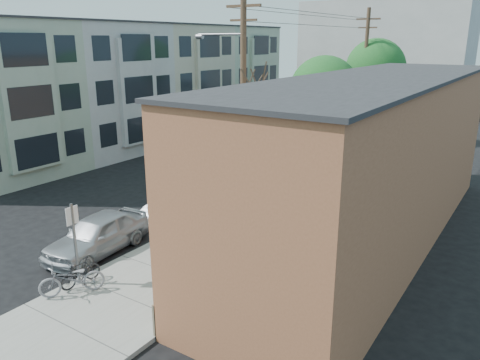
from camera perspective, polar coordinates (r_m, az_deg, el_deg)
The scene contains 27 objects.
ground at distance 20.93m, azimuth -13.89°, elevation -5.99°, with size 120.00×120.00×0.00m, color black.
sidewalk at distance 27.14m, azimuth 9.76°, elevation -0.28°, with size 4.50×58.00×0.15m, color gray.
cafe_building at distance 19.27m, azimuth 15.85°, elevation 2.24°, with size 6.60×20.20×6.61m.
apartment_row at distance 37.78m, azimuth -11.21°, elevation 11.27°, with size 6.30×32.00×9.00m.
end_cap_building at distance 57.34m, azimuth 17.17°, elevation 14.15°, with size 18.00×8.00×12.00m, color #AFADA9.
sign_post at distance 16.10m, azimuth -19.54°, elevation -6.49°, with size 0.07×0.45×2.80m.
parking_meter_near at distance 19.55m, azimuth -8.04°, elevation -4.19°, with size 0.14×0.14×1.24m.
parking_meter_far at distance 25.37m, azimuth 3.18°, elevation 0.87°, with size 0.14×0.14×1.24m.
utility_pole_near at distance 22.26m, azimuth 0.27°, elevation 10.29°, with size 3.57×0.28×10.00m.
utility_pole_far at distance 37.45m, azimuth 14.89°, elevation 12.29°, with size 1.80×0.28×10.00m.
tree_bare at distance 22.70m, azimuth 1.44°, elevation 3.46°, with size 0.24×0.24×5.10m.
tree_leafy_mid at distance 29.70m, azimuth 10.21°, elevation 10.60°, with size 4.31×4.31×6.87m.
tree_leafy_far at distance 38.73m, azimuth 16.17°, elevation 12.89°, with size 4.60×4.60×7.88m.
patio_chair_a at distance 15.64m, azimuth -3.06°, elevation -11.23°, with size 0.50×0.50×0.88m, color #14481F, non-canonical shape.
patio_chair_b at distance 14.87m, azimuth -5.66°, elevation -12.87°, with size 0.50×0.50×0.88m, color #14481F, non-canonical shape.
patron_grey at distance 17.31m, azimuth 0.13°, elevation -7.01°, with size 0.58×0.38×1.59m, color gray.
patron_green at distance 17.30m, azimuth -0.17°, elevation -6.97°, with size 0.79×0.61×1.62m, color #2C6E42.
cyclist at distance 19.83m, azimuth -2.52°, elevation -3.63°, with size 1.12×0.64×1.73m, color maroon.
cyclist_bike at distance 19.97m, azimuth -2.50°, elevation -4.72°, with size 0.61×1.76×0.92m, color black.
parked_bike_a at distance 16.48m, azimuth -18.87°, elevation -10.59°, with size 0.42×1.50×0.90m, color black.
parked_bike_b at distance 15.98m, azimuth -19.82°, elevation -11.29°, with size 0.70×2.00×1.05m, color gray.
car_0 at distance 18.84m, azimuth -16.99°, elevation -6.34°, with size 1.81×4.49×1.53m, color #B6BABF.
car_1 at distance 21.93m, azimuth -7.54°, elevation -2.74°, with size 1.38×3.96×1.30m, color #B6BABE.
car_2 at distance 25.99m, azimuth -0.39°, elevation 0.88°, with size 2.25×5.54×1.61m, color black.
car_3 at distance 31.17m, azimuth 6.01°, elevation 3.51°, with size 2.71×5.87×1.63m, color #95959C.
car_4 at distance 36.06m, azimuth 10.41°, elevation 4.96°, with size 1.50×4.29×1.41m, color #9D9CA4.
bus at distance 41.42m, azimuth 7.67°, elevation 7.95°, with size 2.80×11.98×3.34m, color silver.
Camera 1 is at (14.46, -12.89, 7.93)m, focal length 35.00 mm.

